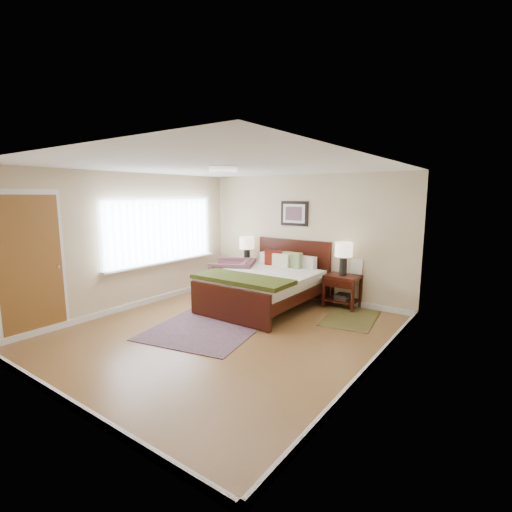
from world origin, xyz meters
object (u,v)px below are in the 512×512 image
(armchair, at_px, (233,278))
(lamp_left, at_px, (247,245))
(nightstand_left, at_px, (246,270))
(nightstand_right, at_px, (342,288))
(lamp_right, at_px, (344,253))
(rug_persian, at_px, (213,324))
(bed, at_px, (265,279))

(armchair, bearing_deg, lamp_left, 162.02)
(nightstand_left, distance_m, lamp_left, 0.55)
(armchair, bearing_deg, nightstand_right, 78.82)
(nightstand_right, bearing_deg, lamp_right, 90.00)
(nightstand_left, xyz_separation_m, rug_persian, (0.89, -2.09, -0.45))
(bed, relative_size, lamp_left, 3.56)
(lamp_right, distance_m, armchair, 2.32)
(lamp_left, xyz_separation_m, armchair, (0.09, -0.61, -0.61))
(nightstand_right, bearing_deg, rug_persian, -122.75)
(bed, distance_m, nightstand_right, 1.44)
(nightstand_right, bearing_deg, nightstand_left, -179.85)
(bed, distance_m, rug_persian, 1.39)
(lamp_right, bearing_deg, nightstand_right, -90.00)
(nightstand_left, bearing_deg, nightstand_right, 0.15)
(lamp_right, xyz_separation_m, armchair, (-2.15, -0.61, -0.65))
(lamp_right, bearing_deg, bed, -144.54)
(armchair, relative_size, rug_persian, 0.39)
(bed, xyz_separation_m, lamp_right, (1.18, 0.84, 0.50))
(armchair, bearing_deg, lamp_right, 79.18)
(nightstand_left, xyz_separation_m, nightstand_right, (2.24, 0.01, -0.07))
(lamp_left, xyz_separation_m, lamp_right, (2.24, 0.00, 0.04))
(nightstand_right, bearing_deg, lamp_left, 179.63)
(nightstand_left, distance_m, lamp_right, 2.32)
(nightstand_left, height_order, armchair, armchair)
(lamp_right, relative_size, rug_persian, 0.27)
(rug_persian, bearing_deg, bed, 70.43)
(lamp_left, bearing_deg, lamp_right, 0.00)
(bed, bearing_deg, lamp_left, 141.78)
(bed, xyz_separation_m, armchair, (-0.97, 0.23, -0.14))
(lamp_left, bearing_deg, nightstand_right, -0.37)
(bed, relative_size, rug_persian, 0.97)
(armchair, bearing_deg, rug_persian, 1.39)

